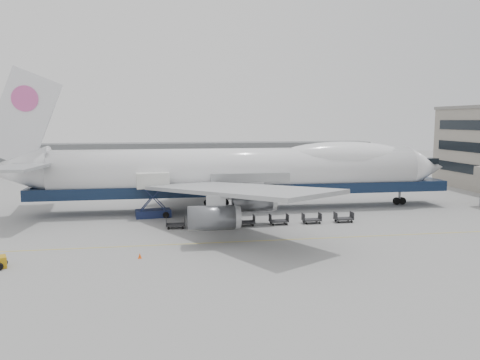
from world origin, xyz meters
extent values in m
plane|color=gray|center=(0.00, 0.00, 0.00)|extent=(260.00, 260.00, 0.00)
cube|color=gold|center=(0.00, -6.00, 0.01)|extent=(60.00, 0.15, 0.01)
cube|color=slate|center=(-10.00, 70.00, 3.50)|extent=(110.00, 8.00, 7.00)
cylinder|color=white|center=(0.00, 12.00, 5.70)|extent=(52.00, 6.40, 6.40)
cube|color=#0F1D37|center=(1.00, 12.00, 3.14)|extent=(60.00, 5.76, 1.50)
cone|color=white|center=(29.00, 12.00, 5.70)|extent=(6.00, 6.40, 6.40)
cone|color=white|center=(-30.50, 12.00, 6.30)|extent=(9.00, 6.40, 6.40)
ellipsoid|color=white|center=(15.60, 12.00, 7.46)|extent=(20.67, 5.78, 4.56)
cube|color=white|center=(-29.00, 12.00, 13.20)|extent=(10.52, 0.50, 13.56)
cylinder|color=#D8549E|center=(-28.50, 12.00, 15.70)|extent=(3.40, 0.30, 3.40)
cube|color=#9EA0A3|center=(-3.00, -2.28, 5.10)|extent=(20.35, 26.74, 2.26)
cube|color=#9EA0A3|center=(-3.00, 26.28, 5.10)|extent=(20.35, 26.74, 2.26)
cylinder|color=#595B60|center=(-6.00, 31.00, 2.90)|extent=(4.80, 2.60, 2.60)
cylinder|color=#595B60|center=(0.00, 22.00, 2.90)|extent=(4.80, 2.60, 2.60)
cylinder|color=#595B60|center=(0.00, 2.00, 2.90)|extent=(4.80, 2.60, 2.60)
cylinder|color=#595B60|center=(-6.00, -7.00, 2.90)|extent=(4.80, 2.60, 2.60)
cylinder|color=slate|center=(25.00, 12.00, 1.25)|extent=(0.36, 0.36, 2.50)
cylinder|color=black|center=(25.00, 12.00, 0.55)|extent=(1.10, 0.45, 1.10)
cylinder|color=slate|center=(-3.00, 9.00, 1.25)|extent=(0.36, 0.36, 2.50)
cylinder|color=black|center=(-3.00, 9.00, 0.55)|extent=(1.10, 0.45, 1.10)
cylinder|color=slate|center=(-3.00, 15.00, 1.25)|extent=(0.36, 0.36, 2.50)
cylinder|color=black|center=(-3.00, 15.00, 0.55)|extent=(1.10, 0.45, 1.10)
cube|color=#18224A|center=(-12.23, 8.50, 0.51)|extent=(4.84, 2.76, 1.01)
cube|color=silver|center=(-12.23, 8.50, 5.00)|extent=(4.50, 2.90, 2.03)
cube|color=#18224A|center=(-12.23, 7.49, 2.80)|extent=(3.28, 0.53, 3.64)
cube|color=#18224A|center=(-12.23, 9.51, 2.80)|extent=(3.28, 0.53, 3.64)
cube|color=slate|center=(-12.23, 9.97, 5.00)|extent=(2.33, 1.37, 0.15)
cylinder|color=black|center=(-13.89, 7.58, 0.41)|extent=(0.83, 0.32, 0.83)
cylinder|color=black|center=(-13.89, 9.42, 0.41)|extent=(0.83, 0.32, 0.83)
cylinder|color=black|center=(-10.58, 7.58, 0.41)|extent=(0.83, 0.32, 0.83)
cylinder|color=black|center=(-10.58, 9.42, 0.41)|extent=(0.83, 0.32, 0.83)
cylinder|color=black|center=(-24.94, -10.94, 0.32)|extent=(0.64, 0.27, 0.64)
cone|color=#FD530D|center=(-13.11, -10.45, 0.26)|extent=(0.34, 0.34, 0.52)
cube|color=#FD530D|center=(-13.11, -10.45, 0.01)|extent=(0.35, 0.35, 0.03)
cube|color=#2D2D30|center=(-9.46, 1.40, 0.45)|extent=(2.30, 1.35, 0.18)
cube|color=#2D2D30|center=(-10.56, 1.40, 0.85)|extent=(0.08, 1.35, 0.90)
cube|color=#2D2D30|center=(-8.36, 1.40, 0.85)|extent=(0.08, 1.35, 0.90)
cylinder|color=black|center=(-10.31, 0.85, 0.15)|extent=(0.30, 0.12, 0.30)
cylinder|color=black|center=(-10.31, 1.95, 0.15)|extent=(0.30, 0.12, 0.30)
cylinder|color=black|center=(-8.61, 0.85, 0.15)|extent=(0.30, 0.12, 0.30)
cylinder|color=black|center=(-8.61, 1.95, 0.15)|extent=(0.30, 0.12, 0.30)
cube|color=#2D2D30|center=(-5.22, 1.40, 0.45)|extent=(2.30, 1.35, 0.18)
cube|color=#2D2D30|center=(-6.32, 1.40, 0.85)|extent=(0.08, 1.35, 0.90)
cube|color=#2D2D30|center=(-4.12, 1.40, 0.85)|extent=(0.08, 1.35, 0.90)
cylinder|color=black|center=(-6.07, 0.85, 0.15)|extent=(0.30, 0.12, 0.30)
cylinder|color=black|center=(-6.07, 1.95, 0.15)|extent=(0.30, 0.12, 0.30)
cylinder|color=black|center=(-4.37, 0.85, 0.15)|extent=(0.30, 0.12, 0.30)
cylinder|color=black|center=(-4.37, 1.95, 0.15)|extent=(0.30, 0.12, 0.30)
cube|color=#2D2D30|center=(-0.97, 1.40, 0.45)|extent=(2.30, 1.35, 0.18)
cube|color=#2D2D30|center=(-2.07, 1.40, 0.85)|extent=(0.08, 1.35, 0.90)
cube|color=#2D2D30|center=(0.13, 1.40, 0.85)|extent=(0.08, 1.35, 0.90)
cylinder|color=black|center=(-1.82, 0.85, 0.15)|extent=(0.30, 0.12, 0.30)
cylinder|color=black|center=(-1.82, 1.95, 0.15)|extent=(0.30, 0.12, 0.30)
cylinder|color=black|center=(-0.12, 0.85, 0.15)|extent=(0.30, 0.12, 0.30)
cylinder|color=black|center=(-0.12, 1.95, 0.15)|extent=(0.30, 0.12, 0.30)
cube|color=#2D2D30|center=(3.27, 1.40, 0.45)|extent=(2.30, 1.35, 0.18)
cube|color=#2D2D30|center=(2.17, 1.40, 0.85)|extent=(0.08, 1.35, 0.90)
cube|color=#2D2D30|center=(4.37, 1.40, 0.85)|extent=(0.08, 1.35, 0.90)
cylinder|color=black|center=(2.42, 0.85, 0.15)|extent=(0.30, 0.12, 0.30)
cylinder|color=black|center=(2.42, 1.95, 0.15)|extent=(0.30, 0.12, 0.30)
cylinder|color=black|center=(4.12, 0.85, 0.15)|extent=(0.30, 0.12, 0.30)
cylinder|color=black|center=(4.12, 1.95, 0.15)|extent=(0.30, 0.12, 0.30)
cube|color=#2D2D30|center=(7.51, 1.40, 0.45)|extent=(2.30, 1.35, 0.18)
cube|color=#2D2D30|center=(6.41, 1.40, 0.85)|extent=(0.08, 1.35, 0.90)
cube|color=#2D2D30|center=(8.61, 1.40, 0.85)|extent=(0.08, 1.35, 0.90)
cylinder|color=black|center=(6.66, 0.85, 0.15)|extent=(0.30, 0.12, 0.30)
cylinder|color=black|center=(6.66, 1.95, 0.15)|extent=(0.30, 0.12, 0.30)
cylinder|color=black|center=(8.36, 0.85, 0.15)|extent=(0.30, 0.12, 0.30)
cylinder|color=black|center=(8.36, 1.95, 0.15)|extent=(0.30, 0.12, 0.30)
cube|color=#2D2D30|center=(11.75, 1.40, 0.45)|extent=(2.30, 1.35, 0.18)
cube|color=#2D2D30|center=(10.65, 1.40, 0.85)|extent=(0.08, 1.35, 0.90)
cube|color=#2D2D30|center=(12.85, 1.40, 0.85)|extent=(0.08, 1.35, 0.90)
cylinder|color=black|center=(10.90, 0.85, 0.15)|extent=(0.30, 0.12, 0.30)
cylinder|color=black|center=(10.90, 1.95, 0.15)|extent=(0.30, 0.12, 0.30)
cylinder|color=black|center=(12.60, 0.85, 0.15)|extent=(0.30, 0.12, 0.30)
cylinder|color=black|center=(12.60, 1.95, 0.15)|extent=(0.30, 0.12, 0.30)
camera|label=1|loc=(-10.70, -54.04, 12.90)|focal=35.00mm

